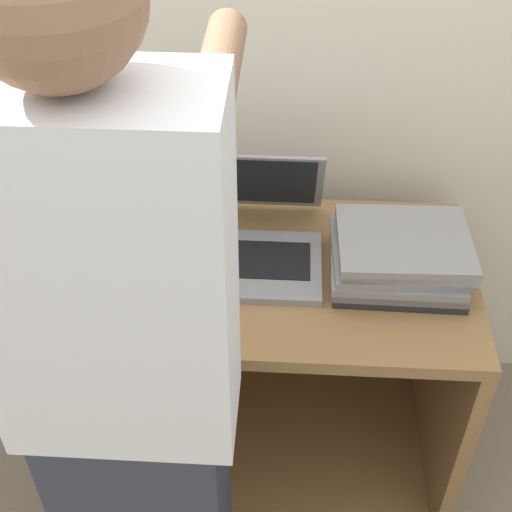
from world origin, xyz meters
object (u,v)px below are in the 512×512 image
Objects in this scene: laptop_stack_right at (399,256)px; person at (128,398)px; laptop_open at (260,237)px; laptop_stack_left at (117,246)px.

person is at bearing -136.78° from laptop_stack_right.
laptop_open is 0.35m from laptop_stack_left.
laptop_stack_left is 0.54m from person.
laptop_stack_right is (0.69, 0.00, 0.00)m from laptop_stack_left.
laptop_stack_left is 0.69m from laptop_stack_right.
person is (0.14, -0.52, 0.08)m from laptop_stack_left.
laptop_stack_right is 0.19× the size of person.
person is (-0.55, -0.52, 0.08)m from laptop_stack_right.
laptop_open is 0.35m from laptop_stack_right.
laptop_open is at bearing 70.25° from person.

